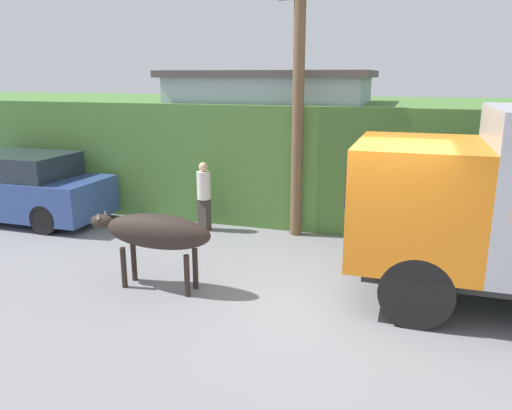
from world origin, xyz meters
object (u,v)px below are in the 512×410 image
parked_suv (20,188)px  pedestrian_on_hill (204,193)px  brown_cow (155,232)px  utility_pole (298,101)px

parked_suv → pedestrian_on_hill: bearing=7.2°
brown_cow → pedestrian_on_hill: size_ratio=1.39×
utility_pole → parked_suv: bearing=-172.0°
brown_cow → utility_pole: bearing=55.1°
pedestrian_on_hill → utility_pole: (2.03, 0.30, 2.03)m
parked_suv → pedestrian_on_hill: (4.49, 0.61, 0.07)m
brown_cow → parked_suv: (-5.04, 2.56, -0.17)m
brown_cow → utility_pole: (1.49, 3.47, 1.93)m
pedestrian_on_hill → utility_pole: 2.89m
brown_cow → pedestrian_on_hill: bearing=88.0°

